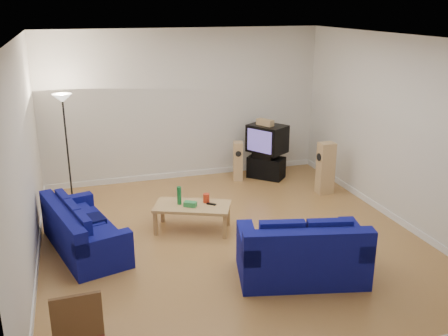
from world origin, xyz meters
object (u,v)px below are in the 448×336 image
object	(u,v)px
tv_stand	(266,167)
sofa_loveseat	(302,257)
sofa_three_seat	(82,234)
television	(267,139)
coffee_table	(192,208)

from	to	relation	value
tv_stand	sofa_loveseat	bearing A→B (deg)	-62.00
sofa_three_seat	sofa_loveseat	bearing A→B (deg)	43.32
sofa_three_seat	television	bearing A→B (deg)	105.16
sofa_loveseat	television	distance (m)	4.33
television	sofa_loveseat	bearing A→B (deg)	-48.21
television	sofa_three_seat	bearing A→B (deg)	-92.55
sofa_loveseat	tv_stand	size ratio (longest dim) A/B	2.49
sofa_three_seat	tv_stand	distance (m)	4.63
coffee_table	tv_stand	distance (m)	3.06
sofa_three_seat	coffee_table	distance (m)	1.83
tv_stand	television	world-z (taller)	television
sofa_loveseat	coffee_table	world-z (taller)	sofa_loveseat
sofa_loveseat	coffee_table	bearing A→B (deg)	132.01
sofa_loveseat	tv_stand	world-z (taller)	sofa_loveseat
sofa_three_seat	tv_stand	size ratio (longest dim) A/B	2.72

